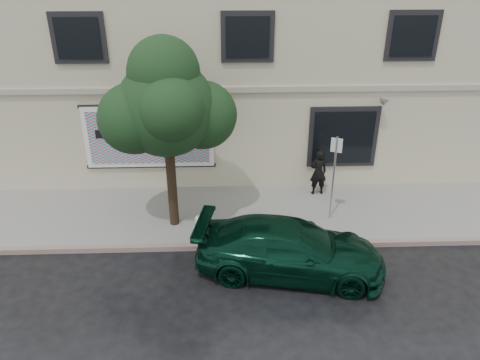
{
  "coord_description": "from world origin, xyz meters",
  "views": [
    {
      "loc": [
        -0.74,
        -9.4,
        7.69
      ],
      "look_at": [
        -0.32,
        2.2,
        1.81
      ],
      "focal_mm": 35.0,
      "sensor_mm": 36.0,
      "label": 1
    }
  ],
  "objects_px": {
    "street_tree": "(166,109)",
    "fire_hydrant": "(199,228)",
    "car": "(290,249)",
    "pedestrian": "(318,172)"
  },
  "relations": [
    {
      "from": "car",
      "to": "fire_hydrant",
      "type": "height_order",
      "value": "car"
    },
    {
      "from": "car",
      "to": "fire_hydrant",
      "type": "relative_size",
      "value": 6.31
    },
    {
      "from": "car",
      "to": "street_tree",
      "type": "bearing_deg",
      "value": 65.21
    },
    {
      "from": "pedestrian",
      "to": "street_tree",
      "type": "distance_m",
      "value": 5.68
    },
    {
      "from": "street_tree",
      "to": "car",
      "type": "bearing_deg",
      "value": -35.25
    },
    {
      "from": "pedestrian",
      "to": "street_tree",
      "type": "xyz_separation_m",
      "value": [
        -4.63,
        -1.72,
        2.8
      ]
    },
    {
      "from": "street_tree",
      "to": "fire_hydrant",
      "type": "distance_m",
      "value": 3.43
    },
    {
      "from": "street_tree",
      "to": "fire_hydrant",
      "type": "height_order",
      "value": "street_tree"
    },
    {
      "from": "street_tree",
      "to": "fire_hydrant",
      "type": "bearing_deg",
      "value": -48.07
    },
    {
      "from": "car",
      "to": "street_tree",
      "type": "height_order",
      "value": "street_tree"
    }
  ]
}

